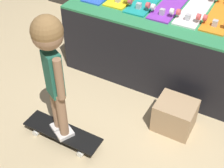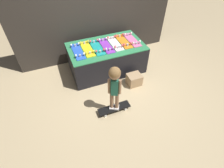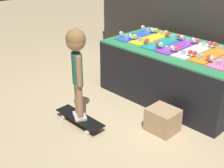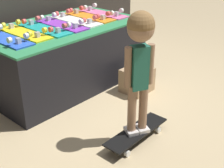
{
  "view_description": "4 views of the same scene",
  "coord_description": "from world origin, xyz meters",
  "px_view_note": "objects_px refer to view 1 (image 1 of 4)",
  "views": [
    {
      "loc": [
        0.8,
        -1.99,
        1.96
      ],
      "look_at": [
        -0.12,
        -0.33,
        0.35
      ],
      "focal_mm": 50.0,
      "sensor_mm": 36.0,
      "label": 1
    },
    {
      "loc": [
        -1.2,
        -2.76,
        2.83
      ],
      "look_at": [
        -0.25,
        -0.43,
        0.42
      ],
      "focal_mm": 28.0,
      "sensor_mm": 36.0,
      "label": 2
    },
    {
      "loc": [
        2.04,
        -2.59,
        1.9
      ],
      "look_at": [
        -0.22,
        -0.36,
        0.41
      ],
      "focal_mm": 50.0,
      "sensor_mm": 36.0,
      "label": 3
    },
    {
      "loc": [
        -2.09,
        -2.04,
        1.59
      ],
      "look_at": [
        -0.2,
        -0.35,
        0.35
      ],
      "focal_mm": 50.0,
      "sensor_mm": 36.0,
      "label": 4
    }
  ],
  "objects_px": {
    "child": "(51,58)",
    "storage_box": "(175,115)",
    "skateboard_orange_on_rack": "(221,14)",
    "skateboard_on_floor": "(62,133)",
    "skateboard_purple_on_rack": "(171,4)",
    "skateboard_white_on_rack": "(196,9)"
  },
  "relations": [
    {
      "from": "skateboard_on_floor",
      "to": "child",
      "type": "height_order",
      "value": "child"
    },
    {
      "from": "skateboard_purple_on_rack",
      "to": "skateboard_white_on_rack",
      "type": "bearing_deg",
      "value": 4.06
    },
    {
      "from": "skateboard_orange_on_rack",
      "to": "child",
      "type": "bearing_deg",
      "value": -120.44
    },
    {
      "from": "skateboard_orange_on_rack",
      "to": "skateboard_on_floor",
      "type": "relative_size",
      "value": 1.03
    },
    {
      "from": "child",
      "to": "skateboard_orange_on_rack",
      "type": "bearing_deg",
      "value": 86.9
    },
    {
      "from": "skateboard_white_on_rack",
      "to": "storage_box",
      "type": "bearing_deg",
      "value": -77.68
    },
    {
      "from": "skateboard_orange_on_rack",
      "to": "skateboard_on_floor",
      "type": "distance_m",
      "value": 1.67
    },
    {
      "from": "skateboard_purple_on_rack",
      "to": "skateboard_on_floor",
      "type": "xyz_separation_m",
      "value": [
        -0.34,
        -1.3,
        -0.63
      ]
    },
    {
      "from": "skateboard_on_floor",
      "to": "skateboard_orange_on_rack",
      "type": "bearing_deg",
      "value": 59.56
    },
    {
      "from": "skateboard_on_floor",
      "to": "skateboard_purple_on_rack",
      "type": "bearing_deg",
      "value": 75.51
    },
    {
      "from": "skateboard_white_on_rack",
      "to": "child",
      "type": "xyz_separation_m",
      "value": [
        -0.56,
        -1.32,
        0.1
      ]
    },
    {
      "from": "child",
      "to": "skateboard_purple_on_rack",
      "type": "bearing_deg",
      "value": 102.86
    },
    {
      "from": "skateboard_purple_on_rack",
      "to": "skateboard_orange_on_rack",
      "type": "relative_size",
      "value": 1.0
    },
    {
      "from": "child",
      "to": "storage_box",
      "type": "height_order",
      "value": "child"
    },
    {
      "from": "skateboard_orange_on_rack",
      "to": "storage_box",
      "type": "distance_m",
      "value": 0.96
    },
    {
      "from": "skateboard_white_on_rack",
      "to": "skateboard_orange_on_rack",
      "type": "distance_m",
      "value": 0.22
    },
    {
      "from": "skateboard_white_on_rack",
      "to": "skateboard_on_floor",
      "type": "bearing_deg",
      "value": -112.97
    },
    {
      "from": "skateboard_purple_on_rack",
      "to": "child",
      "type": "xyz_separation_m",
      "value": [
        -0.34,
        -1.3,
        0.1
      ]
    },
    {
      "from": "storage_box",
      "to": "child",
      "type": "bearing_deg",
      "value": -142.57
    },
    {
      "from": "skateboard_on_floor",
      "to": "storage_box",
      "type": "distance_m",
      "value": 0.92
    },
    {
      "from": "skateboard_purple_on_rack",
      "to": "skateboard_on_floor",
      "type": "relative_size",
      "value": 1.03
    },
    {
      "from": "skateboard_orange_on_rack",
      "to": "child",
      "type": "distance_m",
      "value": 1.55
    }
  ]
}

